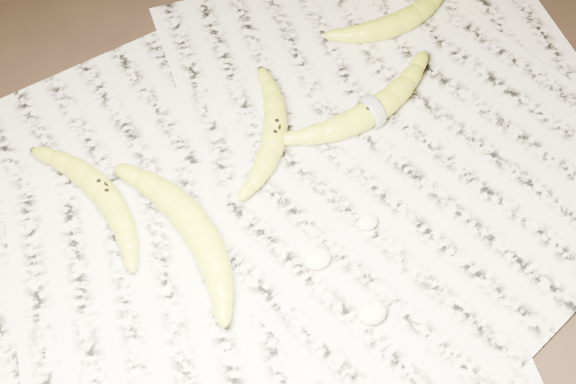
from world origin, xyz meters
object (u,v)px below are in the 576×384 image
banana_center (274,131)px  banana_taped (371,111)px  banana_left_a (103,192)px  banana_upper_a (398,21)px  banana_left_b (195,225)px

banana_center → banana_taped: 0.13m
banana_left_a → banana_upper_a: bearing=-92.8°
banana_center → banana_upper_a: 0.26m
banana_left_b → banana_center: banana_left_b is taller
banana_taped → banana_upper_a: 0.17m
banana_taped → banana_left_a: bearing=164.3°
banana_left_b → banana_upper_a: bearing=-72.3°
banana_left_b → banana_taped: (0.28, 0.04, -0.00)m
banana_upper_a → banana_left_a: bearing=-171.9°
banana_left_b → banana_center: (0.15, 0.08, -0.00)m
banana_center → banana_taped: size_ratio=0.82×
banana_left_a → banana_center: bearing=-105.7°
banana_left_b → banana_center: bearing=-67.1°
banana_center → banana_left_a: bearing=120.2°
banana_left_b → banana_taped: size_ratio=0.99×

